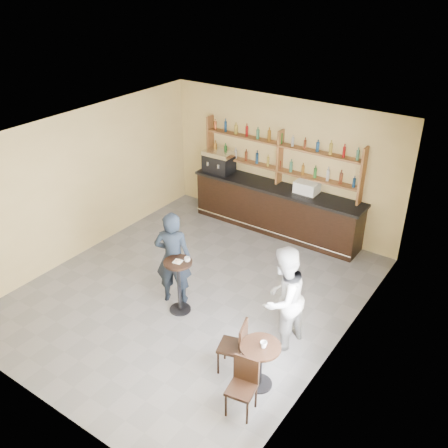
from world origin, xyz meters
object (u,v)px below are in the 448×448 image
Objects in this scene: pedestal_table at (179,286)px; chair_south at (241,389)px; bar_counter at (276,209)px; man_main at (173,258)px; espresso_machine at (219,161)px; pastry_case at (307,188)px; chair_west at (232,346)px; patron_second at (283,298)px; cafe_table at (260,366)px.

chair_south is at bearing -30.98° from pedestal_table.
bar_counter is 3.58m from man_main.
pastry_case is at bearing 1.68° from espresso_machine.
pastry_case is at bearing 175.47° from chair_west.
chair_west is at bearing -10.38° from patron_second.
chair_south is at bearing -50.30° from espresso_machine.
pedestal_table is (-0.69, -3.75, -0.78)m from pastry_case.
patron_second reaches higher than espresso_machine.
man_main is at bearing -79.09° from patron_second.
chair_south is at bearing 17.67° from patron_second.
espresso_machine is 1.38× the size of pastry_case.
chair_south is at bearing -68.77° from pastry_case.
cafe_table is 0.56m from chair_west.
cafe_table is at bearing -47.14° from espresso_machine.
patron_second is at bearing 8.15° from pedestal_table.
espresso_machine reaches higher than chair_west.
man_main reaches higher than patron_second.
man_main is 3.02m from chair_south.
man_main is (-0.22, -3.55, 0.37)m from bar_counter.
pastry_case is 4.84m from cafe_table.
chair_west is 1.04× the size of chair_south.
pastry_case is 0.28× the size of man_main.
pastry_case is 3.70m from man_main.
cafe_table is 0.84× the size of chair_west.
chair_south is (0.05, -0.60, 0.06)m from cafe_table.
pedestal_table is 0.54m from man_main.
pastry_case is at bearing 0.00° from bar_counter.
pastry_case reaches higher than chair_west.
chair_west is (3.39, -4.46, -0.95)m from espresso_machine.
man_main is 2.01× the size of chair_west.
man_main reaches higher than chair_west.
espresso_machine is 0.68× the size of pedestal_table.
man_main is 2.29m from patron_second.
pedestal_table is at bearing -129.75° from chair_west.
espresso_machine is 4.23m from pedestal_table.
chair_south is at bearing -85.24° from cafe_table.
bar_counter is 4.53× the size of chair_west.
pedestal_table is 1.15× the size of chair_west.
bar_counter is 3.75m from pedestal_table.
chair_west is at bearing -51.05° from espresso_machine.
espresso_machine is 6.08m from cafe_table.
espresso_machine is 0.39× the size of patron_second.
chair_west reaches higher than chair_south.
espresso_machine is 6.56m from chair_south.
chair_west is (-0.55, 0.05, 0.08)m from cafe_table.
espresso_machine is 0.78× the size of chair_west.
man_main is at bearing -131.73° from chair_west.
bar_counter reaches higher than chair_west.
bar_counter is 5.05m from cafe_table.
chair_south is (0.60, -0.65, -0.02)m from chair_west.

